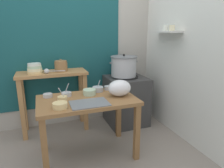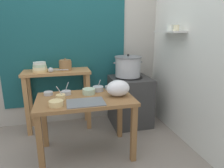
# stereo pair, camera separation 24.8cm
# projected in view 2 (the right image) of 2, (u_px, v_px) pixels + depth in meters

# --- Properties ---
(ground_plane) EXTENTS (9.00, 9.00, 0.00)m
(ground_plane) POSITION_uv_depth(u_px,v_px,m) (85.00, 155.00, 2.42)
(ground_plane) COLOR gray
(wall_back) EXTENTS (4.40, 0.12, 2.60)m
(wall_back) POSITION_uv_depth(u_px,v_px,m) (79.00, 41.00, 3.13)
(wall_back) COLOR #B2ADA3
(wall_back) RESTS_ON ground
(wall_right) EXTENTS (0.30, 3.20, 2.60)m
(wall_right) POSITION_uv_depth(u_px,v_px,m) (187.00, 44.00, 2.60)
(wall_right) COLOR silver
(wall_right) RESTS_ON ground
(prep_table) EXTENTS (1.10, 0.66, 0.72)m
(prep_table) POSITION_uv_depth(u_px,v_px,m) (86.00, 107.00, 2.31)
(prep_table) COLOR olive
(prep_table) RESTS_ON ground
(back_shelf_table) EXTENTS (0.96, 0.40, 0.90)m
(back_shelf_table) POSITION_uv_depth(u_px,v_px,m) (58.00, 85.00, 2.95)
(back_shelf_table) COLOR #B27F4C
(back_shelf_table) RESTS_ON ground
(stove_block) EXTENTS (0.60, 0.61, 0.78)m
(stove_block) POSITION_uv_depth(u_px,v_px,m) (130.00, 101.00, 3.17)
(stove_block) COLOR #383838
(stove_block) RESTS_ON ground
(steamer_pot) EXTENTS (0.46, 0.41, 0.34)m
(steamer_pot) POSITION_uv_depth(u_px,v_px,m) (128.00, 66.00, 3.03)
(steamer_pot) COLOR #B7BABF
(steamer_pot) RESTS_ON stove_block
(clay_pot) EXTENTS (0.18, 0.18, 0.18)m
(clay_pot) POSITION_uv_depth(u_px,v_px,m) (65.00, 65.00, 2.91)
(clay_pot) COLOR olive
(clay_pot) RESTS_ON back_shelf_table
(bowl_stack_enamel) EXTENTS (0.21, 0.21, 0.14)m
(bowl_stack_enamel) POSITION_uv_depth(u_px,v_px,m) (40.00, 67.00, 2.80)
(bowl_stack_enamel) COLOR #E5C684
(bowl_stack_enamel) RESTS_ON back_shelf_table
(ladle) EXTENTS (0.28, 0.10, 0.07)m
(ladle) POSITION_uv_depth(u_px,v_px,m) (52.00, 70.00, 2.77)
(ladle) COLOR #B7BABF
(ladle) RESTS_ON back_shelf_table
(serving_tray) EXTENTS (0.40, 0.28, 0.01)m
(serving_tray) POSITION_uv_depth(u_px,v_px,m) (86.00, 102.00, 2.12)
(serving_tray) COLOR slate
(serving_tray) RESTS_ON prep_table
(plastic_bag) EXTENTS (0.27, 0.21, 0.19)m
(plastic_bag) POSITION_uv_depth(u_px,v_px,m) (118.00, 88.00, 2.32)
(plastic_bag) COLOR white
(plastic_bag) RESTS_ON prep_table
(prep_bowl_0) EXTENTS (0.10, 0.10, 0.16)m
(prep_bowl_0) POSITION_uv_depth(u_px,v_px,m) (61.00, 97.00, 2.21)
(prep_bowl_0) COLOR #E5C684
(prep_bowl_0) RESTS_ON prep_table
(prep_bowl_1) EXTENTS (0.12, 0.12, 0.15)m
(prep_bowl_1) POSITION_uv_depth(u_px,v_px,m) (66.00, 92.00, 2.39)
(prep_bowl_1) COLOR #B7BABF
(prep_bowl_1) RESTS_ON prep_table
(prep_bowl_2) EXTENTS (0.15, 0.15, 0.07)m
(prep_bowl_2) POSITION_uv_depth(u_px,v_px,m) (89.00, 91.00, 2.41)
(prep_bowl_2) COLOR #B7D1AD
(prep_bowl_2) RESTS_ON prep_table
(prep_bowl_3) EXTENTS (0.15, 0.15, 0.06)m
(prep_bowl_3) POSITION_uv_depth(u_px,v_px,m) (56.00, 103.00, 2.02)
(prep_bowl_3) COLOR #E5C684
(prep_bowl_3) RESTS_ON prep_table
(prep_bowl_4) EXTENTS (0.11, 0.11, 0.05)m
(prep_bowl_4) POSITION_uv_depth(u_px,v_px,m) (109.00, 88.00, 2.59)
(prep_bowl_4) COLOR #B7BABF
(prep_bowl_4) RESTS_ON prep_table
(prep_bowl_5) EXTENTS (0.11, 0.11, 0.04)m
(prep_bowl_5) POSITION_uv_depth(u_px,v_px,m) (48.00, 93.00, 2.37)
(prep_bowl_5) COLOR #B7BABF
(prep_bowl_5) RESTS_ON prep_table
(prep_bowl_6) EXTENTS (0.14, 0.14, 0.15)m
(prep_bowl_6) POSITION_uv_depth(u_px,v_px,m) (98.00, 88.00, 2.53)
(prep_bowl_6) COLOR #B7BABF
(prep_bowl_6) RESTS_ON prep_table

